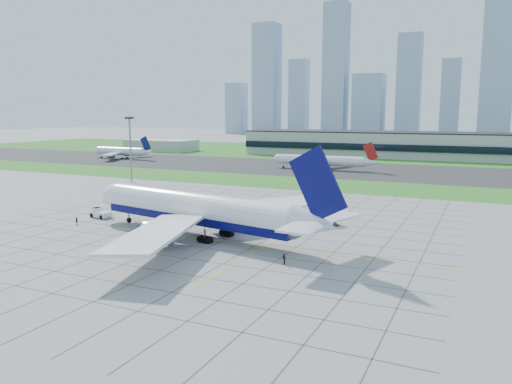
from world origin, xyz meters
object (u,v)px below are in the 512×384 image
light_mast (130,141)px  distant_jet_1 (322,160)px  airliner (198,210)px  crew_near (77,221)px  distant_jet_0 (121,151)px  crew_far (284,259)px  pushback_tug (100,213)px

light_mast → distant_jet_1: light_mast is taller
airliner → distant_jet_1: size_ratio=1.36×
light_mast → airliner: size_ratio=0.38×
light_mast → crew_near: size_ratio=13.84×
distant_jet_0 → distant_jet_1: bearing=-2.7°
crew_far → distant_jet_1: 156.46m
crew_near → crew_far: 59.04m
pushback_tug → distant_jet_1: (17.72, 132.87, 3.40)m
crew_near → distant_jet_1: (17.09, 141.64, 3.56)m
light_mast → pushback_tug: (37.18, -58.69, -15.09)m
airliner → crew_far: (25.07, -11.74, -4.84)m
pushback_tug → crew_near: (0.63, -8.77, -0.16)m
light_mast → pushback_tug: light_mast is taller
crew_near → light_mast: bearing=40.3°
airliner → pushback_tug: bearing=-179.4°
pushback_tug → distant_jet_1: distant_jet_1 is taller
pushback_tug → crew_far: 61.64m
distant_jet_0 → airliner: bearing=-45.3°
airliner → crew_far: size_ratio=34.93×
crew_far → distant_jet_0: size_ratio=0.04×
crew_near → airliner: bearing=-74.7°
airliner → distant_jet_1: (-16.16, 139.15, -1.31)m
airliner → distant_jet_0: airliner is taller
distant_jet_1 → distant_jet_0: bearing=177.3°
crew_near → distant_jet_1: distant_jet_1 is taller
light_mast → pushback_tug: size_ratio=2.87×
crew_far → distant_jet_0: bearing=-170.2°
pushback_tug → distant_jet_1: size_ratio=0.18×
distant_jet_1 → crew_near: bearing=-96.9°
light_mast → airliner: (71.06, -64.97, -10.38)m
airliner → distant_jet_0: size_ratio=1.57×
distant_jet_0 → light_mast: bearing=-47.9°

